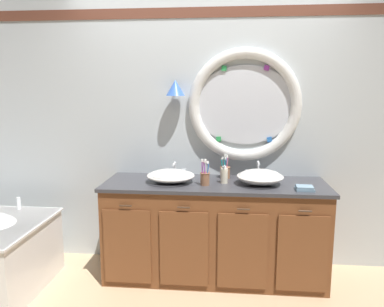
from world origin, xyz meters
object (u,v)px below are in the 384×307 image
toothbrush_holder_left (205,178)px  toothbrush_holder_right (225,172)px  sink_basin_right (260,177)px  soap_dispenser (224,175)px  folded_hand_towel (305,188)px  sink_basin_left (171,176)px

toothbrush_holder_left → toothbrush_holder_right: 0.32m
sink_basin_right → soap_dispenser: soap_dispenser is taller
sink_basin_right → toothbrush_holder_right: size_ratio=1.80×
toothbrush_holder_left → toothbrush_holder_right: size_ratio=1.03×
toothbrush_holder_left → soap_dispenser: (0.16, 0.08, 0.01)m
toothbrush_holder_left → folded_hand_towel: bearing=-6.2°
sink_basin_right → toothbrush_holder_left: size_ratio=1.76×
sink_basin_left → toothbrush_holder_left: 0.31m
soap_dispenser → sink_basin_left: bearing=-178.3°
toothbrush_holder_right → folded_hand_towel: toothbrush_holder_right is taller
sink_basin_right → folded_hand_towel: (0.34, -0.16, -0.05)m
toothbrush_holder_left → folded_hand_towel: (0.80, -0.09, -0.05)m
sink_basin_left → folded_hand_towel: sink_basin_left is taller
sink_basin_right → toothbrush_holder_left: (-0.46, -0.07, -0.00)m
sink_basin_right → toothbrush_holder_left: bearing=-171.4°
toothbrush_holder_right → toothbrush_holder_left: bearing=-121.5°
sink_basin_right → folded_hand_towel: sink_basin_right is taller
folded_hand_towel → soap_dispenser: bearing=165.1°
sink_basin_left → toothbrush_holder_left: bearing=-13.2°
sink_basin_right → folded_hand_towel: size_ratio=2.76×
soap_dispenser → folded_hand_towel: size_ratio=1.11×
sink_basin_left → toothbrush_holder_right: bearing=23.3°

